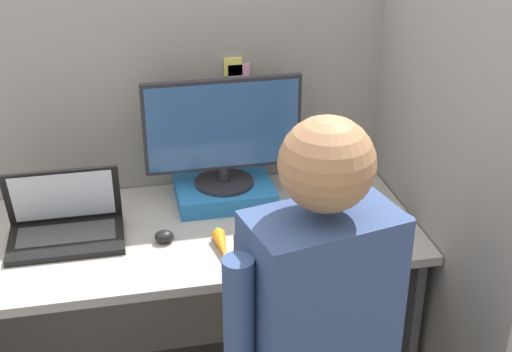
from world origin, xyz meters
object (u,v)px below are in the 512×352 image
Objects in this scene: laptop at (66,225)px; coffee_mug at (329,183)px; monitor at (223,131)px; carrot_toy at (222,245)px; paper_box at (224,191)px; stapler at (381,213)px.

laptop is 3.76× the size of coffee_mug.
carrot_toy is (-0.06, -0.33, -0.23)m from monitor.
coffee_mug is at bearing 6.81° from laptop.
stapler is at bearing -27.30° from paper_box.
laptop is (-0.53, -0.15, 0.02)m from paper_box.
paper_box is at bearing 172.73° from coffee_mug.
laptop is 1.01m from stapler.
paper_box reaches higher than carrot_toy.
monitor is at bearing 152.44° from stapler.
laptop is at bearing -163.64° from monitor.
stapler is 1.39× the size of coffee_mug.
coffee_mug reaches higher than paper_box.
paper_box is 2.01× the size of carrot_toy.
monitor reaches higher than coffee_mug.
coffee_mug is at bearing 33.61° from carrot_toy.
carrot_toy is at bearing -146.39° from coffee_mug.
carrot_toy is at bearing -20.62° from laptop.
paper_box is 0.63× the size of monitor.
monitor reaches higher than paper_box.
stapler is 0.80× the size of carrot_toy.
monitor reaches higher than stapler.
laptop is at bearing -173.19° from coffee_mug.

